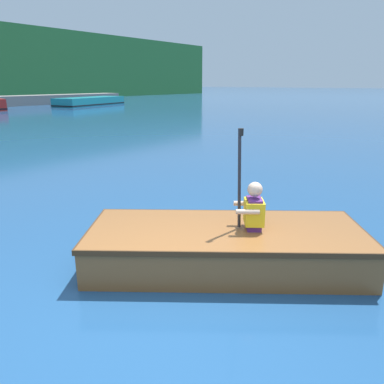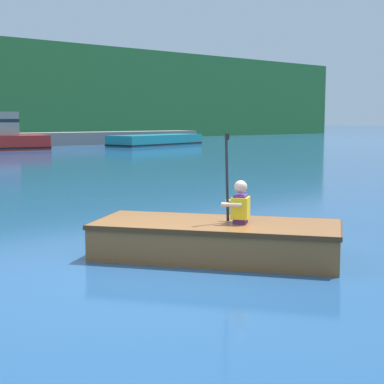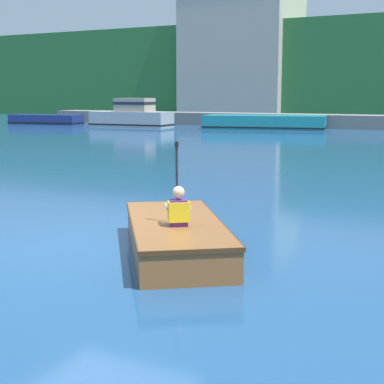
{
  "view_description": "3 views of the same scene",
  "coord_description": "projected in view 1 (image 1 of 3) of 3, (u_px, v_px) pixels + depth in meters",
  "views": [
    {
      "loc": [
        -2.15,
        -2.01,
        2.11
      ],
      "look_at": [
        1.3,
        0.66,
        0.82
      ],
      "focal_mm": 35.0,
      "sensor_mm": 36.0,
      "label": 1
    },
    {
      "loc": [
        -3.8,
        -5.45,
        1.81
      ],
      "look_at": [
        1.3,
        0.66,
        0.82
      ],
      "focal_mm": 55.0,
      "sensor_mm": 36.0,
      "label": 2
    },
    {
      "loc": [
        5.35,
        -7.07,
        2.28
      ],
      "look_at": [
        1.3,
        0.66,
        0.82
      ],
      "focal_mm": 55.0,
      "sensor_mm": 36.0,
      "label": 3
    }
  ],
  "objects": [
    {
      "name": "rowboat_foreground",
      "position": [
        221.0,
        245.0,
        4.41
      ],
      "size": [
        2.93,
        3.34,
        0.47
      ],
      "color": "brown",
      "rests_on": "ground"
    },
    {
      "name": "moored_boat_dock_center_near",
      "position": [
        90.0,
        102.0,
        35.27
      ],
      "size": [
        7.9,
        4.07,
        0.76
      ],
      "color": "#197A84",
      "rests_on": "ground"
    },
    {
      "name": "ground_plane",
      "position": [
        162.0,
        323.0,
        3.41
      ],
      "size": [
        300.0,
        300.0,
        0.0
      ],
      "primitive_type": "plane",
      "color": "navy"
    },
    {
      "name": "person_paddler",
      "position": [
        253.0,
        208.0,
        4.27
      ],
      "size": [
        0.45,
        0.45,
        1.16
      ],
      "color": "#592672",
      "rests_on": "rowboat_foreground"
    }
  ]
}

